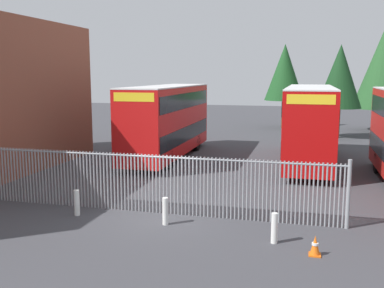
# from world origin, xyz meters

# --- Properties ---
(ground_plane) EXTENTS (100.00, 100.00, 0.00)m
(ground_plane) POSITION_xyz_m (0.00, 8.00, 0.00)
(ground_plane) COLOR #3D3D42
(palisade_fence) EXTENTS (14.57, 0.14, 2.35)m
(palisade_fence) POSITION_xyz_m (-0.81, 0.00, 1.18)
(palisade_fence) COLOR gray
(palisade_fence) RESTS_ON ground
(double_decker_bus_behind_fence_left) EXTENTS (2.54, 10.81, 4.42)m
(double_decker_bus_behind_fence_left) POSITION_xyz_m (-3.30, 10.70, 2.42)
(double_decker_bus_behind_fence_left) COLOR red
(double_decker_bus_behind_fence_left) RESTS_ON ground
(double_decker_bus_behind_fence_right) EXTENTS (2.54, 10.81, 4.42)m
(double_decker_bus_behind_fence_right) POSITION_xyz_m (5.11, 10.82, 2.42)
(double_decker_bus_behind_fence_right) COLOR #B70C0C
(double_decker_bus_behind_fence_right) RESTS_ON ground
(bollard_near_left) EXTENTS (0.20, 0.20, 0.95)m
(bollard_near_left) POSITION_xyz_m (-3.04, -1.02, 0.47)
(bollard_near_left) COLOR silver
(bollard_near_left) RESTS_ON ground
(bollard_center_front) EXTENTS (0.20, 0.20, 0.95)m
(bollard_center_front) POSITION_xyz_m (0.40, -1.17, 0.47)
(bollard_center_front) COLOR silver
(bollard_center_front) RESTS_ON ground
(bollard_near_right) EXTENTS (0.20, 0.20, 0.95)m
(bollard_near_right) POSITION_xyz_m (4.14, -1.95, 0.47)
(bollard_near_right) COLOR silver
(bollard_near_right) RESTS_ON ground
(traffic_cone_by_gate) EXTENTS (0.34, 0.34, 0.59)m
(traffic_cone_by_gate) POSITION_xyz_m (5.34, -2.60, 0.29)
(traffic_cone_by_gate) COLOR orange
(traffic_cone_by_gate) RESTS_ON ground
(tree_tall_back) EXTENTS (3.68, 3.68, 7.92)m
(tree_tall_back) POSITION_xyz_m (2.76, 28.08, 5.27)
(tree_tall_back) COLOR #4C3823
(tree_tall_back) RESTS_ON ground
(tree_mid_row) EXTENTS (3.52, 3.52, 7.46)m
(tree_mid_row) POSITION_xyz_m (7.38, 22.39, 4.93)
(tree_mid_row) COLOR #4C3823
(tree_mid_row) RESTS_ON ground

